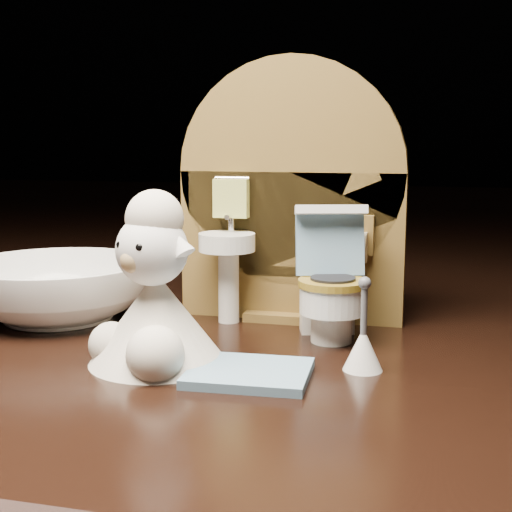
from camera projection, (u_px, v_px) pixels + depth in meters
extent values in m
cube|color=black|center=(265.00, 442.00, 0.37)|extent=(2.50, 2.50, 0.10)
cube|color=brown|center=(291.00, 246.00, 0.41)|extent=(0.13, 0.02, 0.09)
cylinder|color=brown|center=(292.00, 172.00, 0.41)|extent=(0.13, 0.02, 0.13)
cube|color=brown|center=(291.00, 313.00, 0.42)|extent=(0.05, 0.04, 0.01)
cylinder|color=white|center=(229.00, 284.00, 0.41)|extent=(0.01, 0.01, 0.04)
cylinder|color=white|center=(227.00, 242.00, 0.40)|extent=(0.03, 0.03, 0.01)
cylinder|color=silver|center=(231.00, 223.00, 0.41)|extent=(0.00, 0.00, 0.01)
cube|color=#BEC45B|center=(231.00, 198.00, 0.41)|extent=(0.02, 0.01, 0.02)
cube|color=brown|center=(352.00, 235.00, 0.39)|extent=(0.02, 0.01, 0.02)
cylinder|color=beige|center=(350.00, 247.00, 0.39)|extent=(0.02, 0.02, 0.02)
cylinder|color=white|center=(331.00, 327.00, 0.37)|extent=(0.02, 0.02, 0.02)
cylinder|color=white|center=(333.00, 299.00, 0.37)|extent=(0.03, 0.03, 0.01)
cylinder|color=olive|center=(333.00, 283.00, 0.36)|extent=(0.04, 0.04, 0.00)
cube|color=white|center=(327.00, 294.00, 0.39)|extent=(0.03, 0.02, 0.04)
cube|color=#6990AB|center=(330.00, 242.00, 0.38)|extent=(0.04, 0.02, 0.04)
cube|color=white|center=(331.00, 210.00, 0.37)|extent=(0.04, 0.02, 0.01)
cylinder|color=#85B736|center=(343.00, 245.00, 0.38)|extent=(0.01, 0.01, 0.01)
cube|color=#6990AB|center=(249.00, 373.00, 0.32)|extent=(0.06, 0.05, 0.00)
cone|color=white|center=(363.00, 349.00, 0.32)|extent=(0.02, 0.02, 0.02)
cylinder|color=#59595B|center=(364.00, 310.00, 0.32)|extent=(0.00, 0.00, 0.02)
sphere|color=#59595B|center=(365.00, 283.00, 0.32)|extent=(0.01, 0.01, 0.01)
cone|color=beige|center=(157.00, 317.00, 0.33)|extent=(0.07, 0.07, 0.04)
sphere|color=beige|center=(155.00, 354.00, 0.31)|extent=(0.03, 0.03, 0.03)
sphere|color=beige|center=(111.00, 344.00, 0.34)|extent=(0.02, 0.02, 0.02)
sphere|color=white|center=(152.00, 250.00, 0.33)|extent=(0.03, 0.03, 0.03)
sphere|color=tan|center=(133.00, 260.00, 0.32)|extent=(0.01, 0.01, 0.01)
sphere|color=beige|center=(155.00, 219.00, 0.33)|extent=(0.03, 0.03, 0.03)
cone|color=white|center=(132.00, 237.00, 0.34)|extent=(0.02, 0.01, 0.02)
cone|color=white|center=(180.00, 243.00, 0.32)|extent=(0.02, 0.01, 0.02)
sphere|color=black|center=(121.00, 245.00, 0.32)|extent=(0.00, 0.00, 0.00)
sphere|color=black|center=(140.00, 247.00, 0.31)|extent=(0.00, 0.00, 0.00)
imported|color=white|center=(58.00, 290.00, 0.42)|extent=(0.11, 0.11, 0.03)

